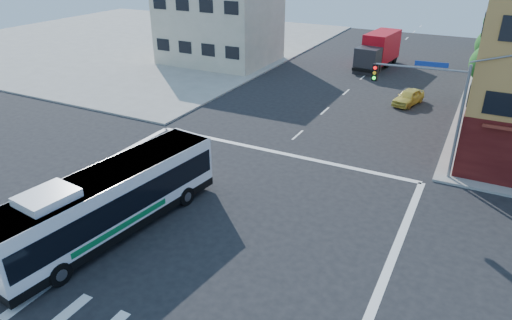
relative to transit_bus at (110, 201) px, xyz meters
The scene contains 11 objects.
ground 4.62m from the transit_bus, 40.08° to the left, with size 120.00×120.00×0.00m, color black.
sidewalk_nw 49.34m from the transit_bus, 130.05° to the left, with size 50.00×50.00×0.15m, color gray.
building_west 35.57m from the transit_bus, 112.79° to the left, with size 12.06×10.06×8.00m.
signal_mast_ne 18.48m from the transit_bus, 47.28° to the left, with size 7.91×1.13×8.07m.
street_tree_a 34.27m from the transit_bus, 63.69° to the left, with size 3.60×3.60×5.53m.
street_tree_b 41.59m from the transit_bus, 68.58° to the left, with size 3.80×3.80×5.79m.
street_tree_c 49.11m from the transit_bus, 72.00° to the left, with size 3.40×3.40×5.29m.
street_tree_d 56.78m from the transit_bus, 74.49° to the left, with size 4.00×4.00×6.03m.
transit_bus is the anchor object (origin of this frame).
box_truck 38.77m from the transit_bus, 84.90° to the left, with size 3.33×8.64×3.79m.
parked_car 28.37m from the transit_bus, 71.11° to the left, with size 1.57×3.90×1.33m, color #DDCE4F.
Camera 1 is at (11.68, -16.35, 13.08)m, focal length 32.00 mm.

